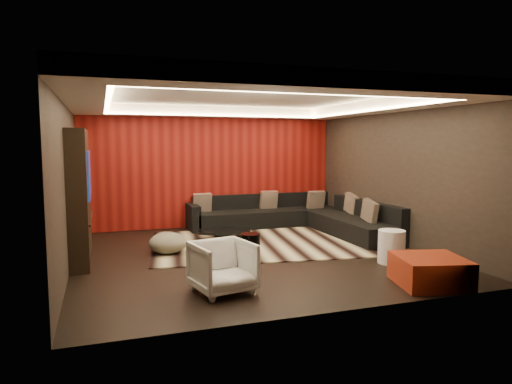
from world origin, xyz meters
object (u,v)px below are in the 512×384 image
object	(u,v)px
coffee_table	(224,234)
sectional_sofa	(297,219)
orange_ottoman	(430,271)
armchair	(223,267)
white_side_table	(391,247)
drum_stool	(250,245)

from	to	relation	value
coffee_table	sectional_sofa	distance (m)	1.93
orange_ottoman	armchair	bearing A→B (deg)	167.53
coffee_table	white_side_table	bearing A→B (deg)	-51.66
armchair	drum_stool	bearing A→B (deg)	48.72
drum_stool	white_side_table	world-z (taller)	white_side_table
coffee_table	armchair	size ratio (longest dim) A/B	1.49
coffee_table	sectional_sofa	size ratio (longest dim) A/B	0.31
white_side_table	sectional_sofa	xyz separation A→B (m)	(-0.27, 3.19, -0.01)
coffee_table	armchair	distance (m)	3.38
white_side_table	sectional_sofa	bearing A→B (deg)	94.90
drum_stool	coffee_table	bearing A→B (deg)	91.03
coffee_table	sectional_sofa	bearing A→B (deg)	14.71
white_side_table	sectional_sofa	world-z (taller)	sectional_sofa
orange_ottoman	sectional_sofa	size ratio (longest dim) A/B	0.24
white_side_table	armchair	distance (m)	3.07
white_side_table	sectional_sofa	distance (m)	3.20
drum_stool	armchair	size ratio (longest dim) A/B	0.54
drum_stool	orange_ottoman	size ratio (longest dim) A/B	0.46
armchair	white_side_table	bearing A→B (deg)	-1.49
coffee_table	armchair	world-z (taller)	armchair
white_side_table	coffee_table	bearing A→B (deg)	128.34
armchair	sectional_sofa	world-z (taller)	sectional_sofa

